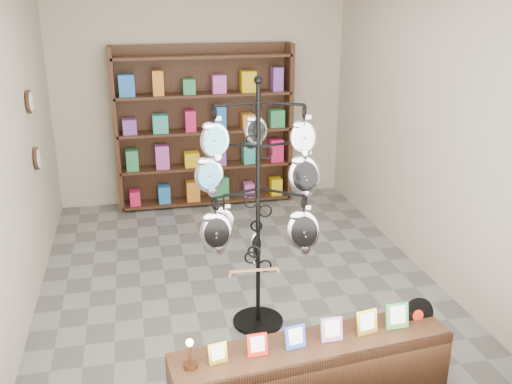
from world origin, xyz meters
TOP-DOWN VIEW (x-y plane):
  - ground at (0.00, 0.00)m, footprint 5.00×5.00m
  - room_envelope at (0.00, 0.00)m, footprint 5.00×5.00m
  - display_tree at (0.03, -0.92)m, footprint 1.15×1.07m
  - front_shelf at (0.18, -2.03)m, footprint 2.08×0.62m
  - back_shelving at (0.00, 2.30)m, footprint 2.42×0.36m
  - wall_clocks at (-1.97, 0.80)m, footprint 0.03×0.24m

SIDE VIEW (x-z plane):
  - ground at x=0.00m, z-range 0.00..0.00m
  - front_shelf at x=0.18m, z-range -0.11..0.62m
  - back_shelving at x=0.00m, z-range -0.07..2.13m
  - display_tree at x=0.03m, z-range 0.17..2.42m
  - wall_clocks at x=-1.97m, z-range 1.08..1.92m
  - room_envelope at x=0.00m, z-range -0.65..4.35m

